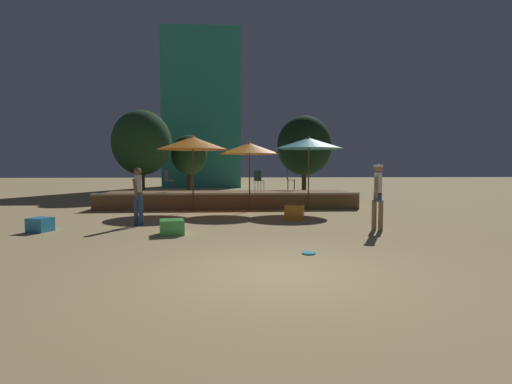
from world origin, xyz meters
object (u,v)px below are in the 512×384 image
at_px(cube_seat_1, 40,225).
at_px(cube_seat_2, 294,212).
at_px(person_1, 378,192).
at_px(background_tree_2, 189,155).
at_px(patio_umbrella_1, 309,143).
at_px(patio_umbrella_2, 249,149).
at_px(bistro_chair_0, 258,179).
at_px(bistro_chair_2, 168,178).
at_px(person_0, 138,194).
at_px(patio_umbrella_0, 193,143).
at_px(background_tree_1, 304,146).
at_px(bistro_chair_1, 289,178).
at_px(background_tree_0, 142,143).
at_px(frisbee_disc, 309,253).
at_px(cube_seat_0, 172,227).

bearing_deg(cube_seat_1, cube_seat_2, 16.01).
xyz_separation_m(person_1, background_tree_2, (-6.66, 14.52, 1.44)).
relative_size(patio_umbrella_1, cube_seat_2, 3.97).
distance_m(patio_umbrella_2, cube_seat_2, 3.73).
bearing_deg(bistro_chair_0, cube_seat_2, 133.19).
xyz_separation_m(patio_umbrella_1, bistro_chair_2, (-5.96, 2.26, -1.46)).
height_order(patio_umbrella_1, background_tree_2, background_tree_2).
bearing_deg(person_0, patio_umbrella_0, 89.45).
height_order(cube_seat_1, background_tree_1, background_tree_1).
distance_m(patio_umbrella_2, cube_seat_1, 7.94).
distance_m(cube_seat_2, person_1, 3.25).
xyz_separation_m(cube_seat_1, cube_seat_2, (7.33, 2.10, 0.06)).
relative_size(patio_umbrella_0, patio_umbrella_2, 1.09).
relative_size(patio_umbrella_2, person_0, 1.61).
height_order(bistro_chair_0, bistro_chair_1, same).
distance_m(patio_umbrella_2, background_tree_1, 9.20).
bearing_deg(background_tree_0, bistro_chair_0, -43.89).
bearing_deg(cube_seat_2, patio_umbrella_1, 69.61).
distance_m(patio_umbrella_0, bistro_chair_2, 2.93).
bearing_deg(bistro_chair_1, cube_seat_1, 147.46).
bearing_deg(frisbee_disc, background_tree_0, 113.21).
bearing_deg(person_1, background_tree_2, 148.40).
bearing_deg(frisbee_disc, bistro_chair_0, 92.19).
distance_m(bistro_chair_0, bistro_chair_1, 1.89).
bearing_deg(background_tree_1, bistro_chair_1, -107.21).
xyz_separation_m(cube_seat_0, cube_seat_1, (-3.65, 0.67, -0.00)).
bearing_deg(bistro_chair_2, patio_umbrella_2, -153.83).
bearing_deg(person_0, cube_seat_2, 30.27).
xyz_separation_m(cube_seat_0, person_0, (-1.24, 1.68, 0.75)).
xyz_separation_m(patio_umbrella_2, bistro_chair_0, (0.47, 1.63, -1.24)).
height_order(patio_umbrella_1, background_tree_1, background_tree_1).
xyz_separation_m(bistro_chair_0, bistro_chair_2, (-4.04, 0.69, 0.00)).
bearing_deg(bistro_chair_2, background_tree_0, -7.65).
height_order(cube_seat_1, background_tree_0, background_tree_0).
bearing_deg(patio_umbrella_2, cube_seat_0, -112.90).
distance_m(patio_umbrella_1, background_tree_1, 8.44).
distance_m(patio_umbrella_0, background_tree_0, 8.46).
bearing_deg(person_1, background_tree_1, 121.92).
bearing_deg(patio_umbrella_1, cube_seat_0, -130.54).
bearing_deg(bistro_chair_2, background_tree_2, -32.67).
xyz_separation_m(cube_seat_2, bistro_chair_1, (0.61, 5.37, 1.01)).
distance_m(patio_umbrella_0, bistro_chair_0, 3.42).
bearing_deg(background_tree_0, person_1, -54.44).
bearing_deg(cube_seat_2, cube_seat_1, -163.99).
xyz_separation_m(cube_seat_2, bistro_chair_2, (-4.96, 4.95, 1.01)).
distance_m(cube_seat_0, person_1, 5.67).
bearing_deg(cube_seat_0, patio_umbrella_2, 67.10).
bearing_deg(patio_umbrella_0, person_0, -108.24).
xyz_separation_m(person_0, background_tree_0, (-2.38, 11.49, 2.22)).
height_order(cube_seat_0, background_tree_1, background_tree_1).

